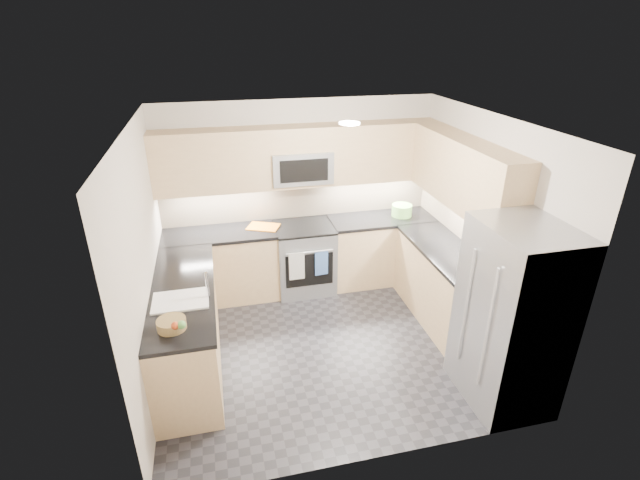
{
  "coord_description": "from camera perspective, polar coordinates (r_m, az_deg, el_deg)",
  "views": [
    {
      "loc": [
        -1.06,
        -4.18,
        3.33
      ],
      "look_at": [
        0.0,
        0.35,
        1.15
      ],
      "focal_mm": 26.0,
      "sensor_mm": 36.0,
      "label": 1
    }
  ],
  "objects": [
    {
      "name": "gas_range",
      "position": [
        6.26,
        -1.94,
        -2.27
      ],
      "size": [
        0.76,
        0.65,
        0.91
      ],
      "primitive_type": "cube",
      "color": "gray",
      "rests_on": "floor"
    },
    {
      "name": "oven_door_glass",
      "position": [
        5.98,
        -1.31,
        -3.73
      ],
      "size": [
        0.62,
        0.02,
        0.45
      ],
      "primitive_type": "cube",
      "color": "black",
      "rests_on": "gas_range"
    },
    {
      "name": "upper_cab_right",
      "position": [
        5.42,
        17.33,
        7.83
      ],
      "size": [
        0.35,
        1.95,
        0.75
      ],
      "primitive_type": "cube",
      "color": "tan",
      "rests_on": "wall_right"
    },
    {
      "name": "wall_right",
      "position": [
        5.48,
        19.54,
        1.26
      ],
      "size": [
        0.02,
        3.2,
        2.5
      ],
      "primitive_type": "cube",
      "color": "#BFB4A6",
      "rests_on": "floor"
    },
    {
      "name": "floor",
      "position": [
        5.45,
        0.86,
        -12.57
      ],
      "size": [
        3.6,
        3.2,
        0.0
      ],
      "primitive_type": "cube",
      "color": "black",
      "rests_on": "ground"
    },
    {
      "name": "upper_cab_back",
      "position": [
        5.9,
        -2.43,
        10.29
      ],
      "size": [
        3.6,
        0.35,
        0.75
      ],
      "primitive_type": "cube",
      "color": "tan",
      "rests_on": "wall_back"
    },
    {
      "name": "sink_basin",
      "position": [
        4.65,
        -16.68,
        -7.87
      ],
      "size": [
        0.52,
        0.38,
        0.16
      ],
      "primitive_type": "cube",
      "color": "white",
      "rests_on": "base_cab_peninsula"
    },
    {
      "name": "backsplash_back",
      "position": [
        6.25,
        -2.62,
        5.09
      ],
      "size": [
        3.6,
        0.01,
        0.51
      ],
      "primitive_type": "cube",
      "color": "tan",
      "rests_on": "wall_back"
    },
    {
      "name": "base_cab_back_left",
      "position": [
        6.19,
        -11.93,
        -3.22
      ],
      "size": [
        1.42,
        0.6,
        0.9
      ],
      "primitive_type": "cube",
      "color": "tan",
      "rests_on": "floor"
    },
    {
      "name": "oven_handle",
      "position": [
        5.83,
        -1.29,
        -1.5
      ],
      "size": [
        0.6,
        0.02,
        0.02
      ],
      "primitive_type": "cylinder",
      "rotation": [
        0.0,
        1.57,
        0.0
      ],
      "color": "#B2B5BA",
      "rests_on": "gas_range"
    },
    {
      "name": "countertop_right",
      "position": [
        5.58,
        15.66,
        -1.49
      ],
      "size": [
        0.63,
        1.7,
        0.04
      ],
      "primitive_type": "cube",
      "color": "black",
      "rests_on": "base_cab_right"
    },
    {
      "name": "utensil_bowl",
      "position": [
        6.43,
        10.03,
        3.62
      ],
      "size": [
        0.36,
        0.36,
        0.16
      ],
      "primitive_type": "cylinder",
      "rotation": [
        0.0,
        0.0,
        0.38
      ],
      "color": "#73BC50",
      "rests_on": "countertop_back_right"
    },
    {
      "name": "wall_front",
      "position": [
        3.48,
        7.52,
        -11.82
      ],
      "size": [
        3.6,
        0.02,
        2.5
      ],
      "primitive_type": "cube",
      "color": "#BFB4A6",
      "rests_on": "floor"
    },
    {
      "name": "cutting_board",
      "position": [
        6.04,
        -6.99,
        1.63
      ],
      "size": [
        0.47,
        0.41,
        0.01
      ],
      "primitive_type": "cube",
      "rotation": [
        0.0,
        0.0,
        -0.43
      ],
      "color": "orange",
      "rests_on": "countertop_back_left"
    },
    {
      "name": "refrigerator",
      "position": [
        4.63,
        22.55,
        -8.76
      ],
      "size": [
        0.7,
        0.9,
        1.8
      ],
      "primitive_type": "cube",
      "color": "gray",
      "rests_on": "floor"
    },
    {
      "name": "range_cooktop",
      "position": [
        6.06,
        -2.0,
        1.59
      ],
      "size": [
        0.76,
        0.65,
        0.03
      ],
      "primitive_type": "cube",
      "color": "black",
      "rests_on": "gas_range"
    },
    {
      "name": "countertop_back_left",
      "position": [
        5.99,
        -12.33,
        0.74
      ],
      "size": [
        1.42,
        0.63,
        0.04
      ],
      "primitive_type": "cube",
      "color": "black",
      "rests_on": "base_cab_back_left"
    },
    {
      "name": "base_cab_right",
      "position": [
        5.8,
        15.12,
        -5.65
      ],
      "size": [
        0.6,
        1.7,
        0.9
      ],
      "primitive_type": "cube",
      "color": "tan",
      "rests_on": "floor"
    },
    {
      "name": "microwave",
      "position": [
        5.91,
        -2.36,
        9.06
      ],
      "size": [
        0.76,
        0.4,
        0.4
      ],
      "primitive_type": "cube",
      "color": "#93969A",
      "rests_on": "upper_cab_back"
    },
    {
      "name": "fridge_handle_left",
      "position": [
        4.29,
        19.89,
        -10.33
      ],
      "size": [
        0.02,
        0.02,
        1.2
      ],
      "primitive_type": "cylinder",
      "color": "#B2B5BA",
      "rests_on": "refrigerator"
    },
    {
      "name": "backsplash_right",
      "position": [
        5.85,
        17.17,
        2.51
      ],
      "size": [
        0.01,
        2.3,
        0.51
      ],
      "primitive_type": "cube",
      "color": "tan",
      "rests_on": "wall_right"
    },
    {
      "name": "wall_left",
      "position": [
        4.73,
        -20.74,
        -2.76
      ],
      "size": [
        0.02,
        3.2,
        2.5
      ],
      "primitive_type": "cube",
      "color": "#BFB4A6",
      "rests_on": "floor"
    },
    {
      "name": "base_cab_peninsula",
      "position": [
        5.1,
        -15.98,
        -10.44
      ],
      "size": [
        0.6,
        2.0,
        0.9
      ],
      "primitive_type": "cube",
      "color": "tan",
      "rests_on": "floor"
    },
    {
      "name": "base_cab_back_right",
      "position": [
        6.56,
        7.4,
        -1.19
      ],
      "size": [
        1.42,
        0.6,
        0.9
      ],
      "primitive_type": "cube",
      "color": "tan",
      "rests_on": "floor"
    },
    {
      "name": "fridge_handle_right",
      "position": [
        4.54,
        17.52,
        -7.87
      ],
      "size": [
        0.02,
        0.02,
        1.2
      ],
      "primitive_type": "cylinder",
      "color": "#B2B5BA",
      "rests_on": "refrigerator"
    },
    {
      "name": "wall_back",
      "position": [
        6.24,
        -2.64,
        5.58
      ],
      "size": [
        3.6,
        0.02,
        2.5
      ],
      "primitive_type": "cube",
      "color": "#BFB4A6",
      "rests_on": "floor"
    },
    {
      "name": "fruit_basket",
      "position": [
        4.24,
        -17.81,
        -9.83
      ],
      "size": [
        0.25,
        0.25,
        0.09
      ],
      "primitive_type": "cylinder",
      "rotation": [
        0.0,
        0.0,
        -0.0
      ],
      "color": "olive",
      "rests_on": "countertop_peninsula"
    },
    {
      "name": "dish_towel_blue",
      "position": [
        5.92,
        0.18,
        -2.9
      ],
      "size": [
        0.17,
        0.03,
        0.33
      ],
      "primitive_type": "cube",
      "rotation": [
        0.0,
        0.0,
        0.1
      ],
      "color": "#375897",
      "rests_on": "oven_handle"
    },
    {
      "name": "dish_towel_check",
      "position": [
        5.87,
        -2.88,
        -3.24
      ],
      "size": [
        0.2,
        0.02,
        0.37
      ],
      "primitive_type": "cube",
      "rotation": [
        0.0,
        0.0,
        0.02
      ],
      "color": "silver",
      "rests_on": "oven_handle"
    },
    {
      "name": "fruit_apple",
      "position": [
        4.09,
        -17.4,
        -10.03
      ],
      "size": [
        0.07,
        0.07,
        0.07
      ],
      "primitive_type": "sphere",
      "color": "#B73C15",
      "rests_on": "fruit_basket"
    },
    {
      "name": "ceiling",
      "position": [
        4.4,
        1.08,
        14.2
      ],
      "size": [
        3.6,
        3.2,
        0.02
      ],
      "primitive_type": "cube",
      "color": "beige",
      "rests_on": "wall_back"
    },
    {
      "name": "countertop_back_right",
      "position": [
        6.36,
        7.63,
        2.6
      ],
      "size": [
        1.42,
        0.63,
        0.04
      ],
      "primitive_type": "cube",
      "color": "black",
      "rests_on": "base_cab_back_right"
    },
    {
      "name": "countertop_peninsula",
      "position": [
        4.85,
        -16.64,
        -5.9
      ],
      "size": [
        0.63,
        2.0,
        0.04
      ],
      "primitive_type": "cube",
      "color": "black",
      "rests_on": "base_cab_peninsula"
    },
    {
      "name": "microwave_door",
      "position": [
        5.72,
        -1.96,
        8.51
      ],
      "size": [
        0.6,
        0.01,
        0.28
      ],
      "primitive_type": "cube",
      "color": "black",
      "rests_on": "microwave"
    },
    {
      "name": "fruit_pear",
      "position": [
        4.08,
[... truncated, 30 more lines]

